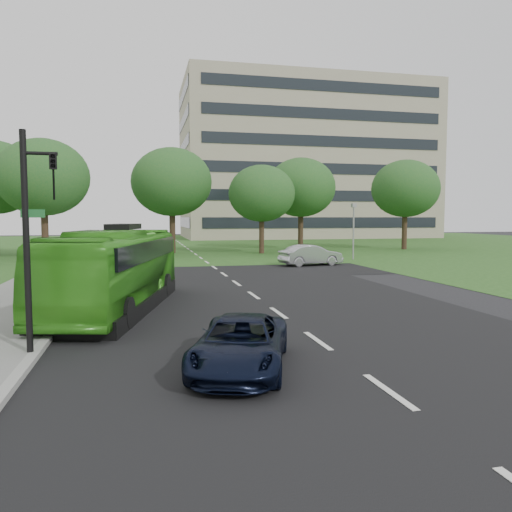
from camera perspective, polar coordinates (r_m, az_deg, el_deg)
The scene contains 13 objects.
ground at distance 19.35m, azimuth 1.00°, elevation -5.46°, with size 160.00×160.00×0.00m, color black.
street_surfaces at distance 41.60m, azimuth -6.97°, elevation -0.12°, with size 120.00×120.00×0.15m.
office_building at distance 85.21m, azimuth 5.55°, elevation 10.63°, with size 40.10×20.10×25.00m.
tree_park_a at distance 43.43m, azimuth -23.15°, elevation 8.26°, with size 7.18×7.18×9.54m.
tree_park_b at distance 47.03m, azimuth -9.60°, elevation 8.33°, with size 7.40×7.40×9.71m.
tree_park_c at distance 45.73m, azimuth 0.65°, elevation 7.15°, with size 6.07×6.07×8.07m.
tree_park_d at distance 51.50m, azimuth 5.16°, elevation 7.79°, with size 7.07×7.07×9.35m.
tree_park_e at distance 53.78m, azimuth 16.70°, elevation 7.38°, with size 6.89×6.89×9.18m.
bus at distance 18.63m, azimuth -15.66°, elevation -1.55°, with size 2.42×10.33×2.88m, color green.
sedan at distance 34.57m, azimuth 6.28°, elevation 0.11°, with size 1.52×4.37×1.44m, color #A6A5AB.
suv at distance 11.06m, azimuth -1.78°, elevation -10.01°, with size 1.90×4.13×1.15m, color black.
traffic_light at distance 12.76m, azimuth -24.08°, elevation 3.20°, with size 0.86×0.23×5.35m.
camera_pole at distance 39.86m, azimuth 11.09°, elevation 3.68°, with size 0.41×0.37×4.40m.
Camera 1 is at (-4.53, -18.51, 3.34)m, focal length 35.00 mm.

